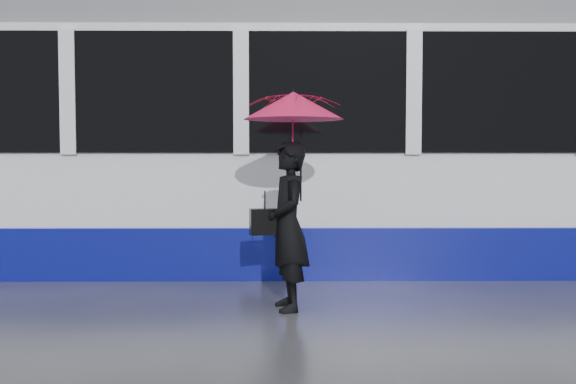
{
  "coord_description": "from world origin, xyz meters",
  "views": [
    {
      "loc": [
        0.1,
        -6.19,
        1.43
      ],
      "look_at": [
        0.16,
        0.17,
        1.1
      ],
      "focal_mm": 40.0,
      "sensor_mm": 36.0,
      "label": 1
    }
  ],
  "objects": [
    {
      "name": "ground",
      "position": [
        0.0,
        0.0,
        0.0
      ],
      "size": [
        90.0,
        90.0,
        0.0
      ],
      "primitive_type": "plane",
      "color": "#29282D",
      "rests_on": "ground"
    },
    {
      "name": "rails",
      "position": [
        0.0,
        2.5,
        0.01
      ],
      "size": [
        34.0,
        1.51,
        0.02
      ],
      "color": "#3F3D38",
      "rests_on": "ground"
    },
    {
      "name": "tram",
      "position": [
        2.13,
        2.5,
        1.64
      ],
      "size": [
        26.0,
        2.56,
        3.35
      ],
      "color": "white",
      "rests_on": "ground"
    },
    {
      "name": "woman",
      "position": [
        0.16,
        -0.17,
        0.8
      ],
      "size": [
        0.49,
        0.65,
        1.59
      ],
      "primitive_type": "imported",
      "rotation": [
        0.0,
        0.0,
        -1.36
      ],
      "color": "black",
      "rests_on": "ground"
    },
    {
      "name": "umbrella",
      "position": [
        0.21,
        -0.17,
        1.75
      ],
      "size": [
        1.11,
        1.11,
        1.08
      ],
      "rotation": [
        0.0,
        0.0,
        0.21
      ],
      "color": "#E51392",
      "rests_on": "ground"
    },
    {
      "name": "handbag",
      "position": [
        -0.06,
        -0.15,
        0.84
      ],
      "size": [
        0.3,
        0.18,
        0.43
      ],
      "rotation": [
        0.0,
        0.0,
        0.21
      ],
      "color": "black",
      "rests_on": "ground"
    }
  ]
}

